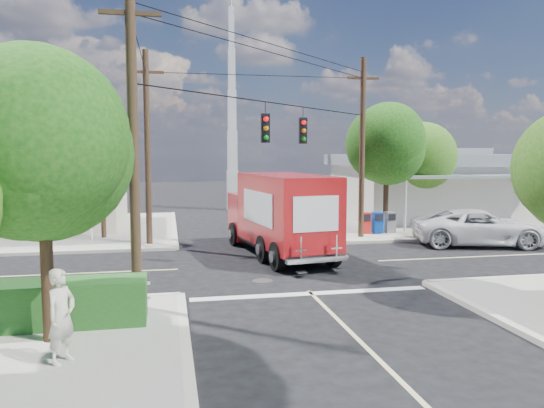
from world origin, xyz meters
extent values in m
plane|color=black|center=(0.00, 0.00, 0.00)|extent=(120.00, 120.00, 0.00)
cube|color=#A29D92|center=(11.00, 11.00, 0.07)|extent=(14.00, 14.00, 0.14)
cube|color=beige|center=(4.00, 11.00, 0.07)|extent=(0.25, 14.00, 0.14)
cube|color=beige|center=(11.00, 4.00, 0.07)|extent=(14.00, 0.25, 0.14)
cube|color=#A29D92|center=(-11.00, 11.00, 0.07)|extent=(14.00, 14.00, 0.14)
cube|color=beige|center=(-4.00, 11.00, 0.07)|extent=(0.25, 14.00, 0.14)
cube|color=beige|center=(-11.00, 4.00, 0.07)|extent=(14.00, 0.25, 0.14)
cube|color=beige|center=(-4.00, -11.00, 0.07)|extent=(0.25, 14.00, 0.14)
cube|color=beige|center=(0.00, 10.00, 0.01)|extent=(0.12, 12.00, 0.01)
cube|color=beige|center=(0.00, -10.00, 0.01)|extent=(0.12, 12.00, 0.01)
cube|color=beige|center=(10.00, 0.00, 0.01)|extent=(12.00, 0.12, 0.01)
cube|color=beige|center=(-10.00, 0.00, 0.01)|extent=(12.00, 0.12, 0.01)
cube|color=silver|center=(0.00, -4.30, 0.01)|extent=(7.50, 0.40, 0.01)
cube|color=white|center=(12.50, 12.00, 1.84)|extent=(11.00, 8.00, 3.40)
cube|color=gray|center=(12.50, 12.00, 3.89)|extent=(11.80, 8.80, 0.70)
cube|color=gray|center=(12.50, 12.00, 4.39)|extent=(6.05, 4.40, 0.50)
cube|color=gray|center=(12.50, 7.10, 3.04)|extent=(9.90, 1.80, 0.15)
cylinder|color=silver|center=(8.10, 6.30, 1.59)|extent=(0.12, 0.12, 2.90)
cube|color=beige|center=(-12.00, 12.50, 1.74)|extent=(10.00, 8.00, 3.20)
cube|color=gray|center=(-12.00, 12.50, 3.69)|extent=(10.80, 8.80, 0.70)
cube|color=gray|center=(-12.00, 12.50, 4.19)|extent=(5.50, 4.40, 0.50)
cube|color=gray|center=(-12.00, 7.60, 2.84)|extent=(9.00, 1.80, 0.15)
cylinder|color=silver|center=(-8.00, 6.80, 1.49)|extent=(0.12, 0.12, 2.70)
cube|color=silver|center=(0.50, 20.00, 1.50)|extent=(0.80, 0.80, 3.00)
cube|color=silver|center=(0.50, 20.00, 4.50)|extent=(0.70, 0.70, 3.00)
cube|color=silver|center=(0.50, 20.00, 7.50)|extent=(0.60, 0.60, 3.00)
cube|color=silver|center=(0.50, 20.00, 10.50)|extent=(0.50, 0.50, 3.00)
cube|color=silver|center=(0.50, 20.00, 13.50)|extent=(0.40, 0.40, 3.00)
cylinder|color=#422D1C|center=(-7.00, -7.50, 2.00)|extent=(0.28, 0.28, 3.71)
sphere|color=#0F450D|center=(-7.00, -7.50, 4.32)|extent=(3.71, 3.71, 3.71)
sphere|color=#0F450D|center=(-7.40, -7.30, 4.55)|extent=(3.02, 3.02, 3.02)
sphere|color=#0F450D|center=(-6.65, -7.80, 4.20)|extent=(3.25, 3.25, 3.25)
cylinder|color=#422D1C|center=(7.20, 6.80, 2.19)|extent=(0.28, 0.28, 4.10)
sphere|color=#0F450D|center=(7.20, 6.80, 4.75)|extent=(4.10, 4.10, 4.10)
sphere|color=#0F450D|center=(6.80, 7.00, 5.00)|extent=(3.33, 3.33, 3.33)
sphere|color=#0F450D|center=(7.55, 6.50, 4.62)|extent=(3.58, 3.58, 3.58)
cylinder|color=#422D1C|center=(9.80, 9.00, 1.93)|extent=(0.28, 0.28, 3.58)
sphere|color=#285F12|center=(9.80, 9.00, 4.17)|extent=(3.58, 3.58, 3.58)
sphere|color=#285F12|center=(9.40, 9.20, 4.40)|extent=(2.91, 2.91, 2.91)
sphere|color=#285F12|center=(10.15, 8.70, 4.06)|extent=(3.14, 3.14, 3.14)
cylinder|color=#422D1C|center=(-7.50, 7.50, 2.64)|extent=(0.24, 0.24, 5.00)
cone|color=#306D29|center=(-6.60, 7.50, 5.24)|extent=(0.50, 2.06, 0.98)
cone|color=#306D29|center=(-6.94, 8.20, 5.24)|extent=(1.92, 1.68, 0.98)
cone|color=#306D29|center=(-7.70, 8.38, 5.24)|extent=(2.12, 0.95, 0.98)
cone|color=#306D29|center=(-8.31, 7.89, 5.24)|extent=(1.34, 2.07, 0.98)
cone|color=#306D29|center=(-8.31, 7.11, 5.24)|extent=(1.34, 2.07, 0.98)
cone|color=#306D29|center=(-7.70, 6.62, 5.24)|extent=(2.12, 0.95, 0.98)
cone|color=#306D29|center=(-6.94, 6.80, 5.24)|extent=(1.92, 1.68, 0.98)
cylinder|color=#422D1C|center=(-9.50, 9.00, 2.44)|extent=(0.24, 0.24, 4.60)
cone|color=#306D29|center=(-8.60, 9.00, 4.84)|extent=(0.50, 2.06, 0.98)
cone|color=#306D29|center=(-8.94, 9.70, 4.84)|extent=(1.92, 1.68, 0.98)
cone|color=#306D29|center=(-9.70, 9.88, 4.84)|extent=(2.12, 0.95, 0.98)
cone|color=#306D29|center=(-10.31, 9.39, 4.84)|extent=(1.34, 2.07, 0.98)
cone|color=#306D29|center=(-10.31, 8.61, 4.84)|extent=(1.34, 2.07, 0.98)
cone|color=#306D29|center=(-9.70, 8.12, 4.84)|extent=(2.12, 0.95, 0.98)
cone|color=#306D29|center=(-8.94, 8.30, 4.84)|extent=(1.92, 1.68, 0.98)
cylinder|color=#473321|center=(-5.20, -5.20, 4.50)|extent=(0.28, 0.28, 9.00)
cube|color=#473321|center=(-5.20, -5.20, 8.00)|extent=(1.60, 0.12, 0.12)
cylinder|color=#473321|center=(5.20, 5.20, 4.50)|extent=(0.28, 0.28, 9.00)
cube|color=#473321|center=(5.20, 5.20, 8.00)|extent=(1.60, 0.12, 0.12)
cylinder|color=#473321|center=(-5.20, 5.20, 4.50)|extent=(0.28, 0.28, 9.00)
cube|color=#473321|center=(-5.20, 5.20, 8.00)|extent=(1.60, 0.12, 0.12)
cylinder|color=black|center=(0.00, 0.00, 6.20)|extent=(10.43, 10.43, 0.04)
cube|color=black|center=(-0.80, -0.80, 5.25)|extent=(0.30, 0.24, 1.05)
sphere|color=red|center=(-0.80, -0.94, 5.58)|extent=(0.20, 0.20, 0.20)
cube|color=black|center=(1.10, 1.10, 5.25)|extent=(0.30, 0.24, 1.05)
sphere|color=red|center=(1.10, 0.96, 5.58)|extent=(0.20, 0.20, 0.20)
cube|color=silver|center=(-7.80, -5.60, 0.49)|extent=(5.94, 0.05, 0.08)
cube|color=silver|center=(-7.80, -5.60, 0.89)|extent=(5.94, 0.05, 0.08)
cube|color=silver|center=(-5.00, -5.60, 0.64)|extent=(0.09, 0.06, 1.00)
cube|color=#1E4C1B|center=(-8.00, -6.40, 0.69)|extent=(6.20, 1.20, 1.10)
cube|color=red|center=(5.80, 6.20, 0.69)|extent=(0.50, 0.50, 1.10)
cube|color=#073797|center=(6.50, 6.20, 0.69)|extent=(0.50, 0.50, 1.10)
cube|color=slate|center=(7.20, 6.20, 0.69)|extent=(0.50, 0.50, 1.10)
cube|color=black|center=(0.30, 2.03, 0.55)|extent=(3.44, 7.99, 0.25)
cube|color=#AD1417|center=(-0.17, 5.02, 1.34)|extent=(2.61, 2.03, 2.18)
cube|color=black|center=(-0.27, 5.70, 1.74)|extent=(2.10, 0.56, 0.94)
cube|color=silver|center=(-0.30, 5.90, 0.64)|extent=(2.27, 0.47, 0.35)
cube|color=#AD1417|center=(0.43, 1.15, 2.03)|extent=(3.33, 6.06, 2.88)
cube|color=white|center=(1.68, 1.34, 2.18)|extent=(0.57, 3.53, 1.29)
cube|color=white|center=(-0.81, 0.96, 2.18)|extent=(0.57, 3.53, 1.29)
cube|color=white|center=(0.88, -1.71, 2.18)|extent=(1.77, 0.29, 1.29)
cube|color=silver|center=(0.90, -1.84, 0.55)|extent=(2.39, 0.61, 0.18)
cube|color=silver|center=(0.23, -2.07, 0.94)|extent=(0.45, 0.13, 0.99)
cube|color=silver|center=(1.60, -1.86, 0.94)|extent=(0.45, 0.13, 0.99)
cylinder|color=black|center=(-1.27, 4.70, 0.55)|extent=(0.48, 1.13, 1.09)
cylinder|color=black|center=(0.98, 5.05, 0.55)|extent=(0.48, 1.13, 1.09)
cylinder|color=black|center=(-0.39, -0.99, 0.55)|extent=(0.48, 1.13, 1.09)
cylinder|color=black|center=(1.86, -0.64, 0.55)|extent=(0.48, 1.13, 1.09)
imported|color=silver|center=(10.08, 2.50, 0.85)|extent=(6.60, 4.26, 1.69)
imported|color=beige|center=(-6.47, -8.88, 1.10)|extent=(0.76, 0.84, 1.93)
camera|label=1|loc=(-4.32, -19.88, 4.38)|focal=35.00mm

